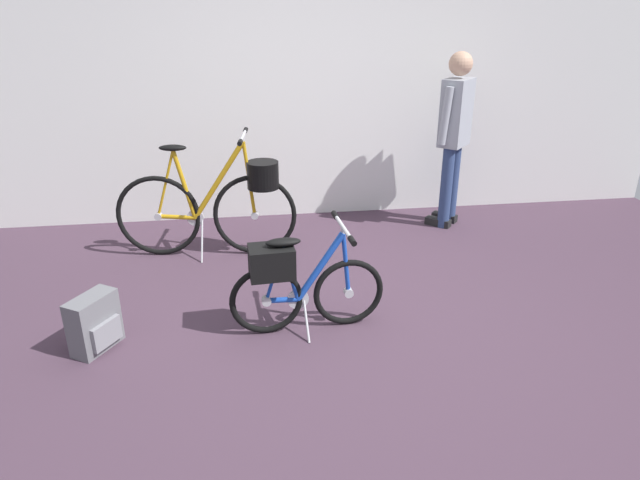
# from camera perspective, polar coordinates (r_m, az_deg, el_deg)

# --- Properties ---
(ground_plane) EXTENTS (7.45, 7.45, 0.00)m
(ground_plane) POSITION_cam_1_polar(r_m,az_deg,el_deg) (3.66, 1.87, -10.03)
(ground_plane) COLOR #473342
(back_wall) EXTENTS (7.45, 0.10, 2.73)m
(back_wall) POSITION_cam_1_polar(r_m,az_deg,el_deg) (5.47, -2.32, 16.37)
(back_wall) COLOR white
(back_wall) RESTS_ON ground_plane
(folding_bike_foreground) EXTENTS (1.01, 0.53, 0.72)m
(folding_bike_foreground) POSITION_cam_1_polar(r_m,az_deg,el_deg) (3.59, -2.45, -4.18)
(folding_bike_foreground) COLOR black
(folding_bike_foreground) RESTS_ON ground_plane
(display_bike_left) EXTENTS (1.50, 0.53, 1.04)m
(display_bike_left) POSITION_cam_1_polar(r_m,az_deg,el_deg) (4.73, -10.11, 3.78)
(display_bike_left) COLOR black
(display_bike_left) RESTS_ON ground_plane
(visitor_near_wall) EXTENTS (0.39, 0.42, 1.60)m
(visitor_near_wall) POSITION_cam_1_polar(r_m,az_deg,el_deg) (5.36, 13.47, 10.74)
(visitor_near_wall) COLOR navy
(visitor_near_wall) RESTS_ON ground_plane
(backpack_on_floor) EXTENTS (0.29, 0.35, 0.36)m
(backpack_on_floor) POSITION_cam_1_polar(r_m,az_deg,el_deg) (3.75, -21.89, -7.87)
(backpack_on_floor) COLOR slate
(backpack_on_floor) RESTS_ON ground_plane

